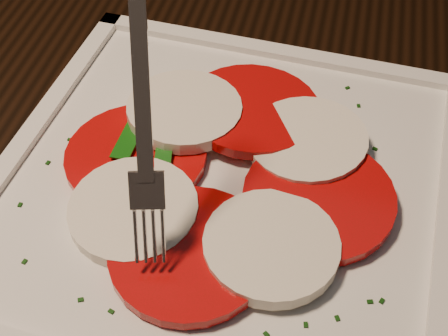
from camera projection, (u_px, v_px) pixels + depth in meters
chair at (448, 0)px, 1.00m from camera, size 0.55×0.55×0.93m
plate at (224, 189)px, 0.44m from camera, size 0.32×0.32×0.01m
caprese_salad at (224, 174)px, 0.43m from camera, size 0.25×0.24×0.02m
fork at (144, 94)px, 0.35m from camera, size 0.07×0.10×0.16m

